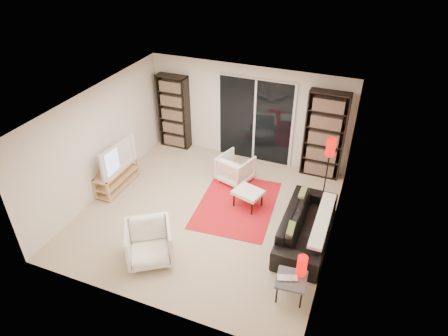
{
  "coord_description": "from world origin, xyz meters",
  "views": [
    {
      "loc": [
        2.73,
        -5.95,
        5.36
      ],
      "look_at": [
        0.25,
        0.3,
        1.0
      ],
      "focal_mm": 32.0,
      "sensor_mm": 36.0,
      "label": 1
    }
  ],
  "objects_px": {
    "ottoman": "(248,193)",
    "floor_lamp": "(330,153)",
    "bookshelf_right": "(324,136)",
    "sofa": "(307,226)",
    "tv_stand": "(117,177)",
    "side_table": "(291,281)",
    "armchair_front": "(149,243)",
    "armchair_back": "(235,168)",
    "bookshelf_left": "(174,112)"
  },
  "relations": [
    {
      "from": "tv_stand",
      "to": "armchair_back",
      "type": "height_order",
      "value": "armchair_back"
    },
    {
      "from": "ottoman",
      "to": "floor_lamp",
      "type": "height_order",
      "value": "floor_lamp"
    },
    {
      "from": "sofa",
      "to": "side_table",
      "type": "bearing_deg",
      "value": -178.03
    },
    {
      "from": "armchair_back",
      "to": "armchair_front",
      "type": "bearing_deg",
      "value": 96.95
    },
    {
      "from": "bookshelf_right",
      "to": "sofa",
      "type": "bearing_deg",
      "value": -85.9
    },
    {
      "from": "bookshelf_right",
      "to": "tv_stand",
      "type": "xyz_separation_m",
      "value": [
        -4.19,
        -2.21,
        -0.79
      ]
    },
    {
      "from": "tv_stand",
      "to": "bookshelf_left",
      "type": "bearing_deg",
      "value": 81.19
    },
    {
      "from": "sofa",
      "to": "armchair_back",
      "type": "height_order",
      "value": "armchair_back"
    },
    {
      "from": "ottoman",
      "to": "floor_lamp",
      "type": "xyz_separation_m",
      "value": [
        1.44,
        0.98,
        0.76
      ]
    },
    {
      "from": "tv_stand",
      "to": "ottoman",
      "type": "height_order",
      "value": "tv_stand"
    },
    {
      "from": "sofa",
      "to": "bookshelf_right",
      "type": "bearing_deg",
      "value": 4.16
    },
    {
      "from": "tv_stand",
      "to": "ottoman",
      "type": "xyz_separation_m",
      "value": [
        3.0,
        0.4,
        0.08
      ]
    },
    {
      "from": "ottoman",
      "to": "bookshelf_right",
      "type": "bearing_deg",
      "value": 56.62
    },
    {
      "from": "armchair_front",
      "to": "tv_stand",
      "type": "bearing_deg",
      "value": 104.4
    },
    {
      "from": "bookshelf_right",
      "to": "side_table",
      "type": "xyz_separation_m",
      "value": [
        0.22,
        -3.8,
        -0.69
      ]
    },
    {
      "from": "sofa",
      "to": "floor_lamp",
      "type": "bearing_deg",
      "value": -2.97
    },
    {
      "from": "tv_stand",
      "to": "sofa",
      "type": "xyz_separation_m",
      "value": [
        4.36,
        -0.14,
        0.05
      ]
    },
    {
      "from": "bookshelf_left",
      "to": "tv_stand",
      "type": "xyz_separation_m",
      "value": [
        -0.34,
        -2.21,
        -0.71
      ]
    },
    {
      "from": "sofa",
      "to": "ottoman",
      "type": "bearing_deg",
      "value": 68.45
    },
    {
      "from": "armchair_back",
      "to": "side_table",
      "type": "relative_size",
      "value": 1.35
    },
    {
      "from": "tv_stand",
      "to": "ottoman",
      "type": "distance_m",
      "value": 3.03
    },
    {
      "from": "bookshelf_right",
      "to": "sofa",
      "type": "distance_m",
      "value": 2.46
    },
    {
      "from": "armchair_front",
      "to": "floor_lamp",
      "type": "bearing_deg",
      "value": 16.91
    },
    {
      "from": "side_table",
      "to": "floor_lamp",
      "type": "height_order",
      "value": "floor_lamp"
    },
    {
      "from": "bookshelf_left",
      "to": "floor_lamp",
      "type": "height_order",
      "value": "bookshelf_left"
    },
    {
      "from": "armchair_front",
      "to": "bookshelf_right",
      "type": "bearing_deg",
      "value": 26.06
    },
    {
      "from": "ottoman",
      "to": "sofa",
      "type": "bearing_deg",
      "value": -21.6
    },
    {
      "from": "tv_stand",
      "to": "side_table",
      "type": "xyz_separation_m",
      "value": [
        4.41,
        -1.59,
        0.09
      ]
    },
    {
      "from": "bookshelf_right",
      "to": "floor_lamp",
      "type": "xyz_separation_m",
      "value": [
        0.25,
        -0.83,
        0.05
      ]
    },
    {
      "from": "bookshelf_right",
      "to": "side_table",
      "type": "relative_size",
      "value": 3.98
    },
    {
      "from": "bookshelf_right",
      "to": "floor_lamp",
      "type": "bearing_deg",
      "value": -73.38
    },
    {
      "from": "side_table",
      "to": "floor_lamp",
      "type": "xyz_separation_m",
      "value": [
        0.03,
        2.97,
        0.75
      ]
    },
    {
      "from": "bookshelf_left",
      "to": "side_table",
      "type": "relative_size",
      "value": 3.69
    },
    {
      "from": "bookshelf_right",
      "to": "ottoman",
      "type": "bearing_deg",
      "value": -123.38
    },
    {
      "from": "armchair_front",
      "to": "side_table",
      "type": "height_order",
      "value": "armchair_front"
    },
    {
      "from": "armchair_back",
      "to": "ottoman",
      "type": "height_order",
      "value": "armchair_back"
    },
    {
      "from": "armchair_front",
      "to": "bookshelf_left",
      "type": "bearing_deg",
      "value": 78.06
    },
    {
      "from": "side_table",
      "to": "tv_stand",
      "type": "bearing_deg",
      "value": 160.14
    },
    {
      "from": "floor_lamp",
      "to": "ottoman",
      "type": "bearing_deg",
      "value": -145.84
    },
    {
      "from": "sofa",
      "to": "floor_lamp",
      "type": "distance_m",
      "value": 1.71
    },
    {
      "from": "bookshelf_right",
      "to": "armchair_back",
      "type": "relative_size",
      "value": 2.94
    },
    {
      "from": "bookshelf_right",
      "to": "ottoman",
      "type": "relative_size",
      "value": 3.07
    },
    {
      "from": "bookshelf_right",
      "to": "armchair_back",
      "type": "bearing_deg",
      "value": -151.13
    },
    {
      "from": "ottoman",
      "to": "floor_lamp",
      "type": "distance_m",
      "value": 1.9
    },
    {
      "from": "armchair_back",
      "to": "floor_lamp",
      "type": "bearing_deg",
      "value": -157.95
    },
    {
      "from": "bookshelf_left",
      "to": "ottoman",
      "type": "distance_m",
      "value": 3.28
    },
    {
      "from": "sofa",
      "to": "floor_lamp",
      "type": "relative_size",
      "value": 1.5
    },
    {
      "from": "tv_stand",
      "to": "armchair_front",
      "type": "height_order",
      "value": "armchair_front"
    },
    {
      "from": "bookshelf_right",
      "to": "tv_stand",
      "type": "distance_m",
      "value": 4.8
    },
    {
      "from": "bookshelf_right",
      "to": "armchair_back",
      "type": "distance_m",
      "value": 2.16
    }
  ]
}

